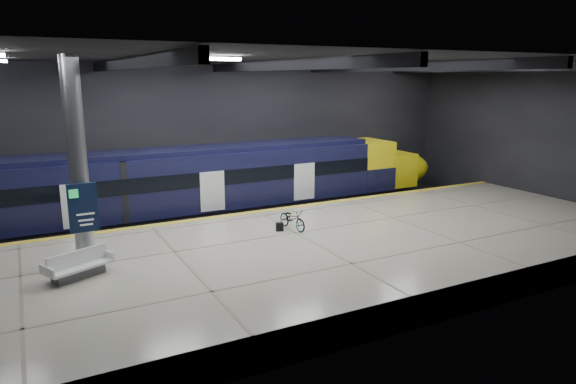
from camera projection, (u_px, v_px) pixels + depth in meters
ground at (284, 251)px, 21.99m from camera, size 30.00×30.00×0.00m
room_shell at (284, 117)px, 20.73m from camera, size 30.10×16.10×8.05m
platform at (314, 257)px, 19.71m from camera, size 30.00×11.00×1.10m
safety_strip at (258, 212)px, 24.12m from camera, size 30.00×0.40×0.01m
rails at (236, 219)px, 26.72m from camera, size 30.00×1.52×0.16m
train at (179, 187)px, 24.95m from camera, size 29.40×2.84×3.79m
bench at (78, 268)px, 16.15m from camera, size 2.21×1.60×0.90m
bicycle at (293, 219)px, 21.29m from camera, size 0.82×1.76×0.89m
pannier_bag at (280, 227)px, 21.08m from camera, size 0.34×0.26×0.35m
info_column at (78, 167)px, 16.50m from camera, size 0.90×0.78×6.90m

